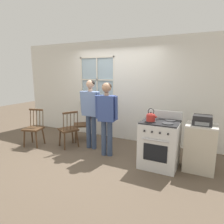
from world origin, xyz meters
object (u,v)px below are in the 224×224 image
chair_by_window (82,125)px  chair_near_wall (34,129)px  chair_center_cluster (69,130)px  person_teen_center (107,112)px  potted_plant (95,99)px  person_elderly_left (91,108)px  stereo (202,120)px  side_counter (200,147)px  kettle (151,117)px  stove (160,143)px  handbag (91,113)px

chair_by_window → chair_near_wall: size_ratio=1.00×
chair_center_cluster → person_teen_center: (1.10, -0.03, 0.55)m
potted_plant → chair_near_wall: bearing=-123.7°
chair_by_window → person_elderly_left: 0.85m
chair_near_wall → person_teen_center: size_ratio=0.57×
stereo → side_counter: bearing=90.0°
person_elderly_left → kettle: (1.57, -0.34, 0.02)m
stove → chair_center_cluster: bearing=179.3°
potted_plant → handbag: (0.12, -0.42, -0.32)m
chair_by_window → person_teen_center: (1.07, -0.58, 0.55)m
potted_plant → handbag: potted_plant is taller
stove → kettle: (-0.16, -0.13, 0.55)m
chair_near_wall → kettle: kettle is taller
person_elderly_left → stove: person_elderly_left is taller
potted_plant → side_counter: bearing=-18.0°
stove → side_counter: size_ratio=1.20×
chair_by_window → potted_plant: bearing=134.6°
kettle → chair_near_wall: bearing=-177.1°
side_counter → stereo: (0.00, -0.02, 0.54)m
stereo → kettle: bearing=-160.9°
person_teen_center → handbag: bearing=130.3°
kettle → potted_plant: size_ratio=0.83×
kettle → handbag: size_ratio=0.80×
potted_plant → stereo: bearing=-18.4°
stove → chair_near_wall: bearing=-174.8°
person_teen_center → side_counter: 1.99m
person_teen_center → stove: person_teen_center is taller
chair_by_window → person_teen_center: size_ratio=0.57×
stove → kettle: bearing=-140.6°
potted_plant → side_counter: potted_plant is taller
chair_by_window → chair_near_wall: same height
chair_by_window → chair_near_wall: bearing=-84.6°
chair_by_window → side_counter: (2.98, -0.38, 0.01)m
chair_center_cluster → side_counter: chair_center_cluster is taller
chair_by_window → stove: 2.32m
stove → stereo: stove is taller
person_teen_center → stove: 1.29m
person_teen_center → handbag: (-0.89, 0.73, -0.23)m
kettle → handbag: 2.11m
handbag → chair_near_wall: bearing=-136.8°
person_elderly_left → kettle: size_ratio=6.77×
person_elderly_left → handbag: size_ratio=5.44×
chair_by_window → person_teen_center: 1.34m
kettle → potted_plant: (-2.02, 1.28, 0.05)m
chair_near_wall → side_counter: (3.86, 0.48, 0.01)m
side_counter → chair_by_window: bearing=172.7°
chair_center_cluster → stove: size_ratio=0.86×
stove → potted_plant: (-2.18, 1.14, 0.61)m
stove → kettle: 0.59m
stove → side_counter: (0.72, 0.20, -0.02)m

